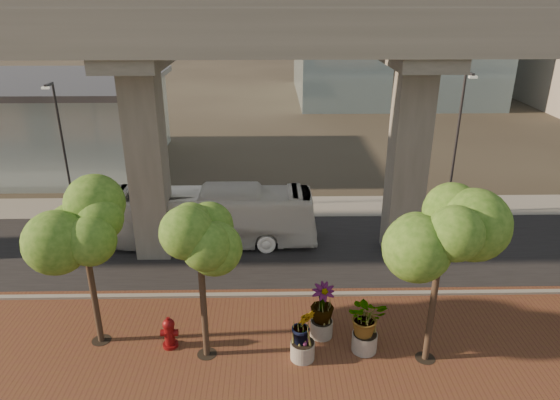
{
  "coord_description": "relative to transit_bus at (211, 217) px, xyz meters",
  "views": [
    {
      "loc": [
        -0.33,
        -19.89,
        11.96
      ],
      "look_at": [
        0.05,
        0.5,
        3.4
      ],
      "focal_mm": 32.0,
      "sensor_mm": 36.0,
      "label": 1
    }
  ],
  "objects": [
    {
      "name": "street_tree_near_east",
      "position": [
        8.42,
        -8.93,
        3.16
      ],
      "size": [
        3.69,
        3.69,
        6.28
      ],
      "color": "#403224",
      "rests_on": "ground"
    },
    {
      "name": "streetlamp_west",
      "position": [
        -8.58,
        4.21,
        2.88
      ],
      "size": [
        0.37,
        1.08,
        7.46
      ],
      "color": "#28282D",
      "rests_on": "ground"
    },
    {
      "name": "asphalt_road",
      "position": [
        3.39,
        -0.92,
        -1.46
      ],
      "size": [
        90.0,
        8.0,
        0.04
      ],
      "primitive_type": "cube",
      "color": "black",
      "rests_on": "ground"
    },
    {
      "name": "planter_right",
      "position": [
        4.89,
        -7.59,
        -0.1
      ],
      "size": [
        2.04,
        2.04,
        2.18
      ],
      "color": "#A09A91",
      "rests_on": "ground"
    },
    {
      "name": "transit_bus",
      "position": [
        0.0,
        0.0,
        0.0
      ],
      "size": [
        10.6,
        2.5,
        2.95
      ],
      "primitive_type": "imported",
      "rotation": [
        0.0,
        0.0,
        1.57
      ],
      "color": "white",
      "rests_on": "ground"
    },
    {
      "name": "station_pavilion",
      "position": [
        -16.61,
        13.08,
        1.74
      ],
      "size": [
        23.0,
        13.0,
        6.3
      ],
      "color": "silver",
      "rests_on": "ground"
    },
    {
      "name": "ground",
      "position": [
        3.39,
        -2.92,
        -1.48
      ],
      "size": [
        160.0,
        160.0,
        0.0
      ],
      "primitive_type": "plane",
      "color": "#312B24",
      "rests_on": "ground"
    },
    {
      "name": "street_tree_far_west",
      "position": [
        -3.26,
        -7.73,
        3.12
      ],
      "size": [
        3.67,
        3.67,
        6.23
      ],
      "color": "#403224",
      "rests_on": "ground"
    },
    {
      "name": "curb_strip",
      "position": [
        3.39,
        -4.92,
        -1.4
      ],
      "size": [
        70.0,
        0.25,
        0.16
      ],
      "primitive_type": "cube",
      "color": "gray",
      "rests_on": "ground"
    },
    {
      "name": "fire_hydrant",
      "position": [
        -0.64,
        -8.1,
        -0.83
      ],
      "size": [
        0.62,
        0.55,
        1.23
      ],
      "color": "#670B0D",
      "rests_on": "ground"
    },
    {
      "name": "far_sidewalk",
      "position": [
        3.39,
        4.58,
        -1.45
      ],
      "size": [
        90.0,
        3.0,
        0.06
      ],
      "primitive_type": "cube",
      "color": "gray",
      "rests_on": "ground"
    },
    {
      "name": "planter_front",
      "position": [
        6.34,
        -8.44,
        -0.08
      ],
      "size": [
        2.01,
        2.01,
        2.21
      ],
      "color": "#9C958D",
      "rests_on": "ground"
    },
    {
      "name": "street_tree_near_west",
      "position": [
        0.73,
        -8.56,
        3.15
      ],
      "size": [
        3.33,
        3.33,
        6.1
      ],
      "color": "#403224",
      "rests_on": "ground"
    },
    {
      "name": "streetlamp_east",
      "position": [
        13.27,
        3.43,
        3.25
      ],
      "size": [
        0.4,
        1.17,
        8.1
      ],
      "color": "#323136",
      "rests_on": "ground"
    },
    {
      "name": "planter_left",
      "position": [
        4.11,
        -8.83,
        -0.15
      ],
      "size": [
        1.89,
        1.89,
        2.08
      ],
      "color": "gray",
      "rests_on": "ground"
    },
    {
      "name": "transit_viaduct",
      "position": [
        3.39,
        -0.92,
        5.81
      ],
      "size": [
        72.0,
        5.6,
        12.4
      ],
      "color": "gray",
      "rests_on": "ground"
    }
  ]
}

